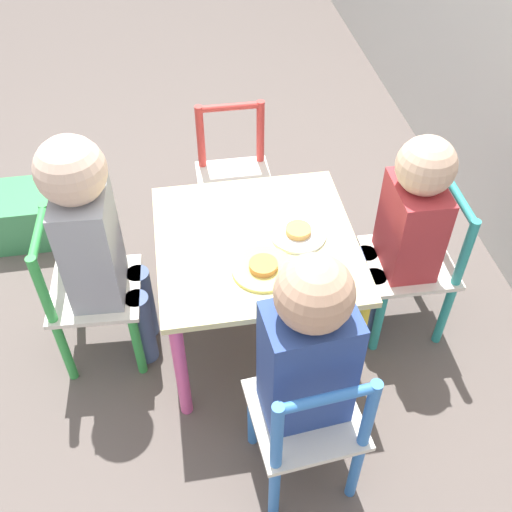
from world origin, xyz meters
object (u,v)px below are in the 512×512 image
at_px(child_front, 94,236).
at_px(plate_back, 298,233).
at_px(chair_green, 88,294).
at_px(chair_red, 235,181).
at_px(kids_table, 256,256).
at_px(plate_right, 263,268).
at_px(chair_blue, 308,426).
at_px(child_back, 406,224).
at_px(chair_teal, 415,265).
at_px(storage_bin, 32,214).
at_px(child_right, 305,355).

distance_m(child_front, plate_back, 0.56).
bearing_deg(chair_green, chair_red, -43.59).
relative_size(kids_table, chair_red, 1.08).
relative_size(chair_red, plate_right, 3.05).
height_order(chair_blue, child_front, child_front).
height_order(chair_blue, child_back, child_back).
distance_m(chair_teal, chair_red, 0.71).
bearing_deg(chair_blue, chair_red, -92.94).
xyz_separation_m(kids_table, chair_red, (-0.50, 0.00, -0.11)).
distance_m(chair_red, plate_back, 0.54).
xyz_separation_m(kids_table, storage_bin, (-0.62, -0.76, -0.27)).
relative_size(chair_blue, chair_green, 1.00).
distance_m(chair_blue, storage_bin, 1.38).
height_order(chair_blue, child_right, child_right).
distance_m(chair_blue, chair_green, 0.75).
bearing_deg(child_front, child_right, -130.58).
bearing_deg(plate_back, child_front, -92.47).
xyz_separation_m(chair_red, child_right, (0.93, 0.04, 0.21)).
relative_size(child_right, child_front, 0.98).
xyz_separation_m(chair_red, plate_back, (0.50, 0.12, 0.18)).
relative_size(child_back, storage_bin, 2.67).
height_order(kids_table, storage_bin, kids_table).
relative_size(child_back, child_front, 0.91).
bearing_deg(plate_right, plate_back, 135.00).
height_order(child_right, child_front, child_front).
height_order(chair_teal, child_back, child_back).
distance_m(kids_table, plate_back, 0.14).
distance_m(chair_red, plate_right, 0.64).
bearing_deg(plate_back, storage_bin, -125.29).
relative_size(child_front, plate_right, 4.65).
bearing_deg(child_back, chair_blue, -37.32).
xyz_separation_m(child_right, storage_bin, (-1.06, -0.80, -0.37)).
bearing_deg(child_back, storage_bin, -116.62).
height_order(chair_teal, plate_right, chair_teal).
bearing_deg(storage_bin, chair_red, 80.62).
xyz_separation_m(kids_table, plate_right, (0.12, 0.00, 0.07)).
distance_m(chair_green, storage_bin, 0.67).
bearing_deg(chair_teal, kids_table, -90.00).
distance_m(chair_red, storage_bin, 0.79).
relative_size(kids_table, child_right, 0.73).
distance_m(kids_table, chair_teal, 0.51).
distance_m(chair_green, chair_red, 0.68).
bearing_deg(child_front, chair_red, -39.82).
xyz_separation_m(kids_table, plate_back, (0.00, 0.12, 0.07)).
height_order(chair_red, child_back, child_back).
distance_m(chair_blue, plate_back, 0.53).
xyz_separation_m(child_right, plate_right, (-0.31, -0.04, -0.03)).
distance_m(chair_red, child_back, 0.69).
bearing_deg(child_front, plate_back, -89.32).
bearing_deg(plate_back, chair_red, -166.66).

